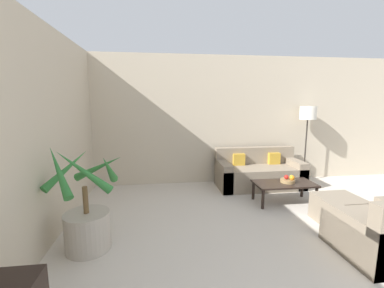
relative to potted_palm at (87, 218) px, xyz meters
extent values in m
cube|color=beige|center=(2.80, 2.41, 0.96)|extent=(8.14, 0.06, 2.70)
cylinder|color=#ADA393|center=(0.00, 0.00, -0.16)|extent=(0.52, 0.52, 0.45)
cylinder|color=brown|center=(0.00, 0.00, 0.22)|extent=(0.06, 0.06, 0.32)
cone|color=#2D7533|center=(0.28, 0.00, 0.58)|extent=(0.10, 0.62, 0.48)
cone|color=#2D7533|center=(0.10, 0.29, 0.53)|extent=(0.67, 0.30, 0.39)
cone|color=#2D7533|center=(-0.24, 0.17, 0.56)|extent=(0.46, 0.58, 0.43)
cone|color=#2D7533|center=(-0.21, -0.16, 0.62)|extent=(0.42, 0.53, 0.54)
cone|color=#2D7533|center=(0.08, -0.24, 0.62)|extent=(0.57, 0.27, 0.55)
cube|color=gray|center=(2.90, 1.88, -0.17)|extent=(1.72, 0.77, 0.43)
cube|color=gray|center=(2.90, 2.19, 0.22)|extent=(1.72, 0.16, 0.35)
cube|color=gray|center=(2.14, 1.88, -0.11)|extent=(0.20, 0.77, 0.55)
cube|color=gray|center=(3.66, 1.88, -0.11)|extent=(0.20, 0.77, 0.55)
cube|color=gold|center=(2.51, 2.07, 0.16)|extent=(0.24, 0.12, 0.24)
cube|color=gold|center=(3.29, 2.07, 0.16)|extent=(0.24, 0.12, 0.24)
cylinder|color=#2D2823|center=(4.02, 2.11, -0.38)|extent=(0.24, 0.24, 0.03)
cylinder|color=#2D2823|center=(4.02, 2.11, 0.31)|extent=(0.03, 0.03, 1.35)
cylinder|color=silver|center=(4.02, 2.11, 1.12)|extent=(0.34, 0.34, 0.28)
cylinder|color=black|center=(2.54, 0.83, -0.23)|extent=(0.05, 0.05, 0.33)
cylinder|color=black|center=(3.48, 0.83, -0.23)|extent=(0.05, 0.05, 0.33)
cylinder|color=black|center=(2.54, 1.26, -0.23)|extent=(0.05, 0.05, 0.33)
cylinder|color=black|center=(3.48, 1.26, -0.23)|extent=(0.05, 0.05, 0.33)
cube|color=black|center=(3.01, 1.04, -0.05)|extent=(1.03, 0.52, 0.03)
cylinder|color=#997A4C|center=(3.07, 1.06, -0.01)|extent=(0.25, 0.25, 0.06)
sphere|color=red|center=(3.05, 1.06, 0.06)|extent=(0.08, 0.08, 0.08)
sphere|color=olive|center=(3.15, 1.08, 0.06)|extent=(0.07, 0.07, 0.07)
sphere|color=orange|center=(3.12, 1.00, 0.06)|extent=(0.09, 0.09, 0.09)
cube|color=gray|center=(3.35, -0.56, -0.18)|extent=(0.90, 0.87, 0.42)
cube|color=gray|center=(2.98, -0.56, -0.13)|extent=(0.16, 0.87, 0.52)
cube|color=gray|center=(3.42, 0.22, -0.20)|extent=(0.59, 0.54, 0.39)
camera|label=1|loc=(0.85, -2.98, 1.35)|focal=24.00mm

